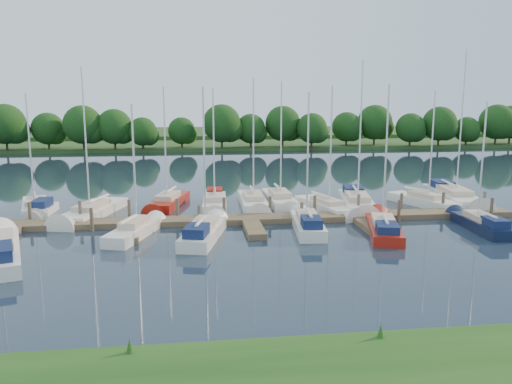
{
  "coord_description": "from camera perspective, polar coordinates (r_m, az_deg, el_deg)",
  "views": [
    {
      "loc": [
        -3.92,
        -27.04,
        8.6
      ],
      "look_at": [
        0.5,
        8.0,
        2.2
      ],
      "focal_mm": 35.0,
      "sensor_mm": 36.0,
      "label": 1
    }
  ],
  "objects": [
    {
      "name": "ground",
      "position": [
        28.64,
        1.01,
        -7.2
      ],
      "size": [
        260.0,
        260.0,
        0.0
      ],
      "primitive_type": "plane",
      "color": "#1B2736",
      "rests_on": "ground"
    },
    {
      "name": "dock",
      "position": [
        35.58,
        -0.67,
        -3.39
      ],
      "size": [
        40.0,
        6.0,
        0.4
      ],
      "color": "brown",
      "rests_on": "ground"
    },
    {
      "name": "mooring_pilings",
      "position": [
        36.57,
        -0.87,
        -2.36
      ],
      "size": [
        38.24,
        2.84,
        2.0
      ],
      "color": "#473D33",
      "rests_on": "ground"
    },
    {
      "name": "far_shore",
      "position": [
        102.45,
        -5.01,
        5.59
      ],
      "size": [
        180.0,
        30.0,
        0.6
      ],
      "primitive_type": "cube",
      "color": "#1E4219",
      "rests_on": "ground"
    },
    {
      "name": "distant_hill",
      "position": [
        127.34,
        -5.46,
        6.67
      ],
      "size": [
        220.0,
        40.0,
        1.4
      ],
      "primitive_type": "cube",
      "color": "#395525",
      "rests_on": "ground"
    },
    {
      "name": "treeline",
      "position": [
        89.31,
        -4.8,
        7.45
      ],
      "size": [
        145.78,
        10.05,
        8.3
      ],
      "color": "#38281C",
      "rests_on": "ground"
    },
    {
      "name": "sailboat_n_0",
      "position": [
        43.35,
        -23.96,
        -1.7
      ],
      "size": [
        3.5,
        7.56,
        9.63
      ],
      "rotation": [
        0.0,
        0.0,
        3.43
      ],
      "color": "white",
      "rests_on": "ground"
    },
    {
      "name": "motorboat",
      "position": [
        41.82,
        -23.28,
        -1.99
      ],
      "size": [
        1.45,
        4.78,
        1.48
      ],
      "rotation": [
        0.0,
        0.0,
        3.12
      ],
      "color": "white",
      "rests_on": "ground"
    },
    {
      "name": "sailboat_n_2",
      "position": [
        39.94,
        -18.3,
        -2.3
      ],
      "size": [
        4.21,
        9.21,
        11.51
      ],
      "rotation": [
        0.0,
        0.0,
        2.87
      ],
      "color": "white",
      "rests_on": "ground"
    },
    {
      "name": "sailboat_n_3",
      "position": [
        42.04,
        -10.03,
        -1.3
      ],
      "size": [
        3.4,
        8.02,
        10.22
      ],
      "rotation": [
        0.0,
        0.0,
        2.91
      ],
      "color": "#9B190E",
      "rests_on": "ground"
    },
    {
      "name": "sailboat_n_4",
      "position": [
        41.31,
        -4.75,
        -1.32
      ],
      "size": [
        2.2,
        7.9,
        10.11
      ],
      "rotation": [
        0.0,
        0.0,
        3.09
      ],
      "color": "white",
      "rests_on": "ground"
    },
    {
      "name": "sailboat_n_5",
      "position": [
        41.57,
        -0.32,
        -1.28
      ],
      "size": [
        2.19,
        8.56,
        10.89
      ],
      "rotation": [
        0.0,
        0.0,
        3.12
      ],
      "color": "white",
      "rests_on": "ground"
    },
    {
      "name": "sailboat_n_6",
      "position": [
        42.36,
        2.75,
        -1.06
      ],
      "size": [
        2.05,
        8.3,
        10.72
      ],
      "rotation": [
        0.0,
        0.0,
        3.15
      ],
      "color": "white",
      "rests_on": "ground"
    },
    {
      "name": "sailboat_n_7",
      "position": [
        40.24,
        8.19,
        -1.78
      ],
      "size": [
        3.69,
        8.09,
        10.18
      ],
      "rotation": [
        0.0,
        0.0,
        3.42
      ],
      "color": "white",
      "rests_on": "ground"
    },
    {
      "name": "sailboat_n_8",
      "position": [
        42.03,
        11.46,
        -1.28
      ],
      "size": [
        3.82,
        9.76,
        12.22
      ],
      "rotation": [
        0.0,
        0.0,
        2.95
      ],
      "color": "white",
      "rests_on": "ground"
    },
    {
      "name": "sailboat_n_9",
      "position": [
        44.03,
        18.83,
        -1.18
      ],
      "size": [
        4.12,
        7.54,
        9.85
      ],
      "rotation": [
        0.0,
        0.0,
        3.53
      ],
      "color": "white",
      "rests_on": "ground"
    },
    {
      "name": "sailboat_n_10",
      "position": [
        46.98,
        21.66,
        -0.59
      ],
      "size": [
        3.7,
        10.66,
        13.33
      ],
      "rotation": [
        0.0,
        0.0,
        3.0
      ],
      "color": "white",
      "rests_on": "ground"
    },
    {
      "name": "sailboat_s_1",
      "position": [
        33.37,
        -13.64,
        -4.46
      ],
      "size": [
        3.31,
        6.76,
        8.89
      ],
      "rotation": [
        0.0,
        0.0,
        -0.32
      ],
      "color": "white",
      "rests_on": "ground"
    },
    {
      "name": "sailboat_s_2",
      "position": [
        32.03,
        -5.96,
        -4.73
      ],
      "size": [
        3.3,
        7.73,
        9.98
      ],
      "rotation": [
        0.0,
        0.0,
        -0.24
      ],
      "color": "white",
      "rests_on": "ground"
    },
    {
      "name": "sailboat_s_3",
      "position": [
        34.12,
        5.88,
        -3.79
      ],
      "size": [
        2.38,
        7.47,
        9.68
      ],
      "rotation": [
        0.0,
        0.0,
        -0.1
      ],
      "color": "white",
      "rests_on": "ground"
    },
    {
      "name": "sailboat_s_4",
      "position": [
        34.32,
        14.34,
        -4.03
      ],
      "size": [
        3.61,
        7.98,
        10.09
      ],
      "rotation": [
        0.0,
        0.0,
        -0.27
      ],
      "color": "#9B190E",
      "rests_on": "ground"
    },
    {
      "name": "sailboat_s_5",
      "position": [
        37.31,
        24.25,
        -3.46
      ],
      "size": [
        1.98,
        6.95,
        9.02
      ],
      "rotation": [
        0.0,
        0.0,
        -0.06
      ],
      "color": "black",
      "rests_on": "ground"
    }
  ]
}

